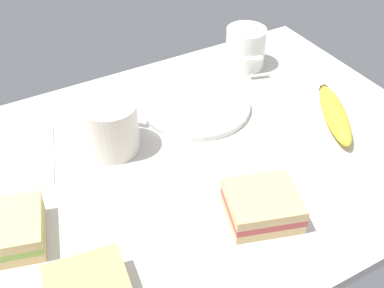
{
  "coord_description": "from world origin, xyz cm",
  "views": [
    {
      "loc": [
        -31.91,
        -56.5,
        58.89
      ],
      "look_at": [
        0.0,
        0.0,
        5.0
      ],
      "focal_mm": 46.58,
      "sensor_mm": 36.0,
      "label": 1
    }
  ],
  "objects_px": {
    "sandwich_main": "(3,232)",
    "sandwich_side": "(262,206)",
    "paper_napkin": "(7,160)",
    "plate_of_food": "(196,106)",
    "banana": "(335,114)",
    "coffee_mug_black": "(246,47)",
    "coffee_mug_milky": "(111,126)"
  },
  "relations": [
    {
      "from": "sandwich_side",
      "to": "paper_napkin",
      "type": "distance_m",
      "value": 0.44
    },
    {
      "from": "plate_of_food",
      "to": "banana",
      "type": "xyz_separation_m",
      "value": [
        0.2,
        -0.17,
        0.01
      ]
    },
    {
      "from": "coffee_mug_milky",
      "to": "banana",
      "type": "xyz_separation_m",
      "value": [
        0.39,
        -0.13,
        -0.03
      ]
    },
    {
      "from": "sandwich_side",
      "to": "banana",
      "type": "relative_size",
      "value": 0.72
    },
    {
      "from": "plate_of_food",
      "to": "sandwich_side",
      "type": "distance_m",
      "value": 0.3
    },
    {
      "from": "coffee_mug_milky",
      "to": "banana",
      "type": "height_order",
      "value": "coffee_mug_milky"
    },
    {
      "from": "coffee_mug_black",
      "to": "sandwich_side",
      "type": "height_order",
      "value": "coffee_mug_black"
    },
    {
      "from": "plate_of_food",
      "to": "sandwich_side",
      "type": "height_order",
      "value": "sandwich_side"
    },
    {
      "from": "coffee_mug_black",
      "to": "banana",
      "type": "bearing_deg",
      "value": -83.68
    },
    {
      "from": "coffee_mug_black",
      "to": "coffee_mug_milky",
      "type": "relative_size",
      "value": 0.98
    },
    {
      "from": "sandwich_side",
      "to": "paper_napkin",
      "type": "bearing_deg",
      "value": 134.03
    },
    {
      "from": "plate_of_food",
      "to": "coffee_mug_black",
      "type": "relative_size",
      "value": 1.93
    },
    {
      "from": "plate_of_food",
      "to": "coffee_mug_black",
      "type": "xyz_separation_m",
      "value": [
        0.17,
        0.09,
        0.04
      ]
    },
    {
      "from": "coffee_mug_milky",
      "to": "plate_of_food",
      "type": "bearing_deg",
      "value": 10.17
    },
    {
      "from": "plate_of_food",
      "to": "coffee_mug_milky",
      "type": "relative_size",
      "value": 1.89
    },
    {
      "from": "coffee_mug_black",
      "to": "coffee_mug_milky",
      "type": "height_order",
      "value": "coffee_mug_milky"
    },
    {
      "from": "sandwich_main",
      "to": "sandwich_side",
      "type": "distance_m",
      "value": 0.38
    },
    {
      "from": "banana",
      "to": "paper_napkin",
      "type": "distance_m",
      "value": 0.59
    },
    {
      "from": "sandwich_main",
      "to": "sandwich_side",
      "type": "xyz_separation_m",
      "value": [
        0.35,
        -0.14,
        0.0
      ]
    },
    {
      "from": "coffee_mug_black",
      "to": "paper_napkin",
      "type": "relative_size",
      "value": 0.7
    },
    {
      "from": "coffee_mug_milky",
      "to": "sandwich_main",
      "type": "relative_size",
      "value": 0.83
    },
    {
      "from": "plate_of_food",
      "to": "coffee_mug_black",
      "type": "height_order",
      "value": "coffee_mug_black"
    },
    {
      "from": "sandwich_main",
      "to": "banana",
      "type": "height_order",
      "value": "sandwich_main"
    },
    {
      "from": "plate_of_food",
      "to": "sandwich_main",
      "type": "height_order",
      "value": "sandwich_main"
    },
    {
      "from": "coffee_mug_black",
      "to": "banana",
      "type": "relative_size",
      "value": 0.61
    },
    {
      "from": "plate_of_food",
      "to": "coffee_mug_black",
      "type": "distance_m",
      "value": 0.2
    },
    {
      "from": "sandwich_main",
      "to": "sandwich_side",
      "type": "relative_size",
      "value": 1.04
    },
    {
      "from": "paper_napkin",
      "to": "sandwich_side",
      "type": "bearing_deg",
      "value": -45.97
    },
    {
      "from": "plate_of_food",
      "to": "banana",
      "type": "bearing_deg",
      "value": -39.57
    },
    {
      "from": "coffee_mug_milky",
      "to": "paper_napkin",
      "type": "bearing_deg",
      "value": 161.5
    },
    {
      "from": "coffee_mug_milky",
      "to": "banana",
      "type": "relative_size",
      "value": 0.63
    },
    {
      "from": "coffee_mug_black",
      "to": "banana",
      "type": "xyz_separation_m",
      "value": [
        0.03,
        -0.26,
        -0.03
      ]
    }
  ]
}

